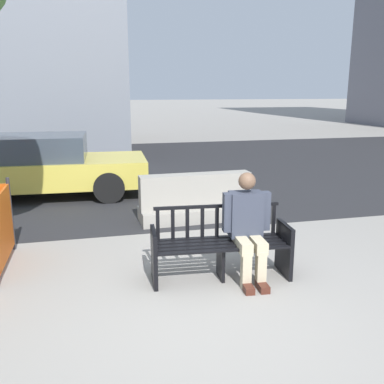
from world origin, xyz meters
The scene contains 6 objects.
ground_plane centered at (0.00, 0.00, 0.00)m, with size 200.00×200.00×0.00m, color gray.
street_asphalt centered at (0.00, 8.70, 0.00)m, with size 120.00×12.00×0.01m, color #28282B.
street_bench centered at (0.36, 0.85, 0.40)m, with size 1.72×0.65×0.88m.
seated_person centered at (0.68, 0.77, 0.69)m, with size 0.59×0.74×1.31m.
jersey_barrier_centre centered at (0.66, 3.28, 0.34)m, with size 2.02×0.74×0.84m.
car_taxi_near centered at (-2.12, 5.78, 0.67)m, with size 4.37×2.09×1.34m.
Camera 1 is at (-1.15, -3.89, 2.28)m, focal length 40.00 mm.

